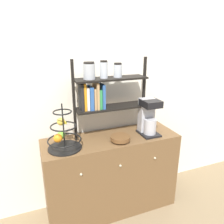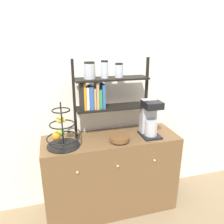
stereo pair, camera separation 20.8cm
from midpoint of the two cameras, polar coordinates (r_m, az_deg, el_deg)
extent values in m
plane|color=#847051|center=(2.50, -0.72, -26.61)|extent=(12.00, 12.00, 0.00)
cube|color=silver|center=(2.29, -5.33, 6.48)|extent=(7.00, 0.05, 2.60)
cube|color=brown|center=(2.40, -2.77, -15.88)|extent=(1.36, 0.45, 0.84)
sphere|color=#B2AD8C|center=(2.01, -11.16, -15.80)|extent=(0.02, 0.02, 0.02)
sphere|color=#B2AD8C|center=(2.08, -0.74, -13.94)|extent=(0.02, 0.02, 0.02)
sphere|color=#B2AD8C|center=(2.22, 8.49, -11.89)|extent=(0.02, 0.02, 0.02)
cube|color=black|center=(2.27, 6.92, -5.61)|extent=(0.18, 0.23, 0.02)
cube|color=#B7B7BC|center=(2.26, 6.35, -0.74)|extent=(0.15, 0.09, 0.35)
cylinder|color=#B7B7BC|center=(2.22, 7.26, -3.78)|extent=(0.13, 0.13, 0.15)
cube|color=black|center=(2.15, 7.40, 2.22)|extent=(0.17, 0.18, 0.07)
cylinder|color=black|center=(2.05, -15.08, -9.09)|extent=(0.30, 0.30, 0.01)
cylinder|color=black|center=(1.97, -15.59, -3.65)|extent=(0.01, 0.01, 0.41)
torus|color=black|center=(2.02, -15.27, -7.10)|extent=(0.30, 0.30, 0.01)
torus|color=black|center=(1.97, -15.59, -3.65)|extent=(0.23, 0.23, 0.01)
torus|color=black|center=(1.92, -15.93, -0.03)|extent=(0.16, 0.16, 0.01)
sphere|color=red|center=(1.98, -16.99, -6.61)|extent=(0.07, 0.07, 0.07)
sphere|color=#6BAD33|center=(2.03, -15.98, -5.84)|extent=(0.07, 0.07, 0.07)
sphere|color=orange|center=(1.98, -16.93, -6.63)|extent=(0.08, 0.08, 0.08)
ellipsoid|color=yellow|center=(2.02, -15.69, -2.41)|extent=(0.08, 0.15, 0.04)
sphere|color=gold|center=(1.98, -16.16, -2.45)|extent=(0.07, 0.07, 0.07)
cylinder|color=brown|center=(2.11, -0.66, -7.52)|extent=(0.10, 0.10, 0.02)
cylinder|color=brown|center=(2.10, -0.66, -6.85)|extent=(0.19, 0.19, 0.04)
cube|color=black|center=(2.05, -12.76, 2.51)|extent=(0.02, 0.02, 0.77)
cube|color=black|center=(2.27, 5.68, 4.43)|extent=(0.02, 0.02, 0.77)
cube|color=black|center=(2.15, -3.04, 1.19)|extent=(0.70, 0.20, 0.02)
cube|color=black|center=(2.09, -3.18, 8.67)|extent=(0.70, 0.20, 0.02)
cube|color=black|center=(2.05, -10.99, 3.87)|extent=(0.03, 0.13, 0.25)
cube|color=orange|center=(2.05, -10.24, 3.97)|extent=(0.02, 0.13, 0.25)
cube|color=white|center=(2.06, -9.50, 3.49)|extent=(0.02, 0.12, 0.21)
cube|color=#2D599E|center=(2.07, -8.60, 3.65)|extent=(0.03, 0.15, 0.22)
cube|color=tan|center=(2.08, -7.73, 3.51)|extent=(0.02, 0.15, 0.20)
cube|color=tan|center=(2.08, -7.10, 4.32)|extent=(0.02, 0.16, 0.26)
cube|color=#2D8C47|center=(2.09, -6.30, 3.46)|extent=(0.03, 0.13, 0.18)
cube|color=#2D599E|center=(2.09, -5.50, 4.19)|extent=(0.03, 0.15, 0.23)
cylinder|color=#ADB2B7|center=(2.02, -8.99, 10.39)|extent=(0.11, 0.11, 0.14)
cylinder|color=black|center=(2.01, -9.10, 12.58)|extent=(0.10, 0.10, 0.02)
cylinder|color=silver|center=(2.05, -5.11, 10.79)|extent=(0.07, 0.07, 0.15)
cylinder|color=black|center=(2.04, -5.18, 13.06)|extent=(0.07, 0.07, 0.02)
cylinder|color=silver|center=(2.10, -1.36, 10.66)|extent=(0.08, 0.08, 0.12)
cylinder|color=black|center=(2.09, -1.38, 12.50)|extent=(0.07, 0.07, 0.02)
camera|label=1|loc=(0.10, -92.85, -0.96)|focal=35.00mm
camera|label=2|loc=(0.10, 87.15, 0.96)|focal=35.00mm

